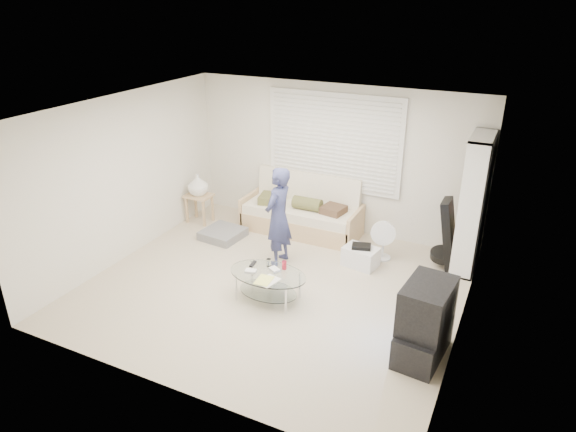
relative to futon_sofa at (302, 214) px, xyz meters
The scene contains 13 objects.
ground 1.94m from the futon_sofa, 77.85° to the right, with size 5.00×5.00×0.00m, color #C3B198.
room_shell 1.95m from the futon_sofa, 73.86° to the right, with size 5.02×4.52×2.51m.
window_blinds 1.33m from the futon_sofa, 39.12° to the left, with size 2.32×0.08×1.62m.
futon_sofa is the anchor object (origin of this frame).
grey_floor_pillow 1.39m from the futon_sofa, 142.76° to the right, with size 0.63×0.63×0.14m, color slate.
side_table 1.90m from the futon_sofa, 166.36° to the right, with size 0.45×0.37×0.90m.
bookshelf 2.81m from the futon_sofa, ahead, with size 0.32×0.86×2.03m.
guitar_case 2.48m from the futon_sofa, ahead, with size 0.39×0.40×1.07m.
floor_fan 1.59m from the futon_sofa, 13.61° to the right, with size 0.40×0.26×0.64m.
storage_bin 1.51m from the futon_sofa, 29.49° to the right, with size 0.55×0.43×0.35m.
tv_unit 3.57m from the futon_sofa, 43.14° to the right, with size 0.55×0.90×0.94m.
coffee_table 2.22m from the futon_sofa, 77.54° to the right, with size 1.08×0.69×0.52m.
standing_person 1.27m from the futon_sofa, 83.17° to the right, with size 0.56×0.37×1.53m, color navy.
Camera 1 is at (2.89, -5.50, 3.83)m, focal length 32.00 mm.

